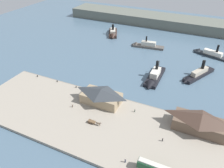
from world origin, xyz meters
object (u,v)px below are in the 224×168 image
object	(u,v)px
ferry_shed_east_terminal	(101,96)
ferry_shed_central_terminal	(200,122)
mooring_post_west	(37,76)
ferry_departing_north	(113,34)
street_tram	(155,168)
pedestrian_walking_east	(72,106)
ferry_approaching_west	(154,78)
mooring_post_east	(57,81)
horse_cart	(94,122)
ferry_mid_harbor	(145,45)
ferry_approaching_east	(197,75)
ferry_moored_east	(209,53)
mooring_post_center_east	(76,87)
pedestrian_standing_center	(125,161)
pedestrian_near_cart	(163,140)
pedestrian_near_east_shed	(135,111)

from	to	relation	value
ferry_shed_east_terminal	ferry_shed_central_terminal	world-z (taller)	ferry_shed_central_terminal
mooring_post_west	ferry_departing_north	size ratio (longest dim) A/B	0.04
street_tram	pedestrian_walking_east	size ratio (longest dim) A/B	7.01
ferry_shed_central_terminal	ferry_departing_north	bearing A→B (deg)	132.69
ferry_approaching_west	pedestrian_walking_east	bearing A→B (deg)	-123.89
mooring_post_east	ferry_shed_east_terminal	bearing A→B (deg)	-10.37
ferry_shed_east_terminal	horse_cart	bearing A→B (deg)	-74.22
pedestrian_walking_east	ferry_mid_harbor	xyz separation A→B (m)	(7.71, 77.50, -0.48)
horse_cart	ferry_approaching_east	world-z (taller)	ferry_approaching_east
ferry_shed_east_terminal	ferry_moored_east	size ratio (longest dim) A/B	0.72
street_tram	ferry_approaching_west	size ratio (longest dim) A/B	0.46
ferry_mid_harbor	ferry_approaching_east	world-z (taller)	ferry_approaching_east
mooring_post_center_east	ferry_moored_east	xyz separation A→B (m)	(55.59, 68.89, -0.26)
ferry_moored_east	ferry_approaching_west	size ratio (longest dim) A/B	1.04
pedestrian_standing_center	ferry_departing_north	xyz separation A→B (m)	(-53.25, 104.85, -0.48)
mooring_post_east	ferry_approaching_east	distance (m)	73.82
ferry_shed_central_terminal	pedestrian_walking_east	bearing A→B (deg)	-169.85
pedestrian_walking_east	mooring_post_west	world-z (taller)	pedestrian_walking_east
ferry_shed_central_terminal	ferry_approaching_west	xyz separation A→B (m)	(-25.90, 28.62, -3.69)
ferry_approaching_east	mooring_post_east	bearing A→B (deg)	-150.00
ferry_shed_east_terminal	ferry_shed_central_terminal	xyz separation A→B (m)	(41.57, 0.61, 0.47)
ferry_departing_north	ferry_approaching_east	xyz separation A→B (m)	(67.17, -37.69, 0.10)
pedestrian_standing_center	ferry_mid_harbor	world-z (taller)	ferry_mid_harbor
pedestrian_near_cart	ferry_approaching_east	distance (m)	53.32
ferry_moored_east	ferry_mid_harbor	bearing A→B (deg)	-173.30
ferry_shed_central_terminal	ferry_moored_east	size ratio (longest dim) A/B	0.81
mooring_post_center_east	ferry_approaching_west	size ratio (longest dim) A/B	0.04
mooring_post_east	ferry_departing_north	xyz separation A→B (m)	(-3.25, 74.60, -0.16)
mooring_post_east	mooring_post_center_east	size ratio (longest dim) A/B	1.00
mooring_post_center_east	ferry_approaching_west	bearing A→B (deg)	37.12
ferry_approaching_west	ferry_departing_north	bearing A→B (deg)	132.99
ferry_shed_central_terminal	street_tram	xyz separation A→B (m)	(-10.18, -25.43, -1.63)
ferry_shed_east_terminal	ferry_moored_east	distance (m)	83.52
ferry_shed_east_terminal	mooring_post_west	bearing A→B (deg)	173.26
pedestrian_near_east_shed	mooring_post_west	world-z (taller)	pedestrian_near_east_shed
pedestrian_standing_center	ferry_approaching_east	size ratio (longest dim) A/B	0.07
mooring_post_center_east	ferry_approaching_east	xyz separation A→B (m)	(52.26, 37.22, -0.06)
ferry_approaching_west	pedestrian_near_cart	bearing A→B (deg)	-69.67
ferry_approaching_west	street_tram	bearing A→B (deg)	-73.79
street_tram	horse_cart	distance (m)	29.71
pedestrian_near_cart	ferry_approaching_east	size ratio (longest dim) A/B	0.07
ferry_approaching_west	mooring_post_center_east	bearing A→B (deg)	-142.88
pedestrian_near_east_shed	pedestrian_near_cart	xyz separation A→B (m)	(14.69, -10.92, 0.02)
pedestrian_near_east_shed	ferry_approaching_west	distance (m)	29.30
mooring_post_center_east	ferry_mid_harbor	world-z (taller)	ferry_mid_harbor
ferry_shed_central_terminal	pedestrian_near_cart	xyz separation A→B (m)	(-10.99, -11.60, -3.30)
horse_cart	ferry_moored_east	size ratio (longest dim) A/B	0.24
ferry_moored_east	mooring_post_west	bearing A→B (deg)	-139.23
ferry_shed_east_terminal	mooring_post_center_east	size ratio (longest dim) A/B	19.36
ferry_shed_east_terminal	street_tram	size ratio (longest dim) A/B	1.61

